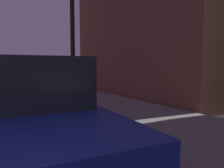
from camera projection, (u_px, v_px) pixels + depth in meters
car_blue at (6, 112)px, 2.93m from camera, size 2.32×4.61×1.43m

